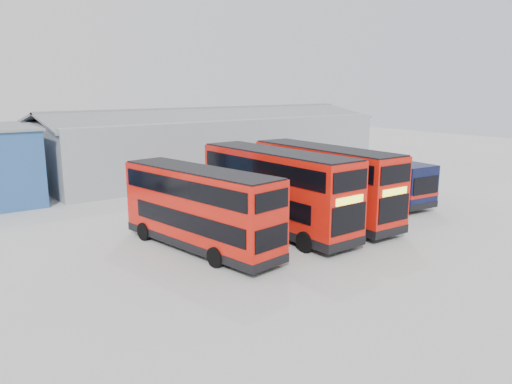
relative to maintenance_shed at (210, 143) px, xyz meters
The scene contains 6 objects.
ground_plane 21.70m from the maintenance_shed, 111.80° to the right, with size 120.00×120.00×0.00m, color #A3A39E.
maintenance_shed is the anchor object (origin of this frame).
double_decker_left 22.95m from the maintenance_shed, 123.03° to the right, with size 3.58×9.55×3.95m.
double_decker_centre 20.43m from the maintenance_shed, 111.86° to the right, with size 2.76×10.46×4.41m.
double_decker_right 19.39m from the maintenance_shed, 102.07° to the right, with size 2.88×10.36×4.34m.
single_decker_blue 16.49m from the maintenance_shed, 81.49° to the right, with size 3.50×11.02×2.94m.
Camera 1 is at (-16.16, -19.19, 7.71)m, focal length 35.00 mm.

